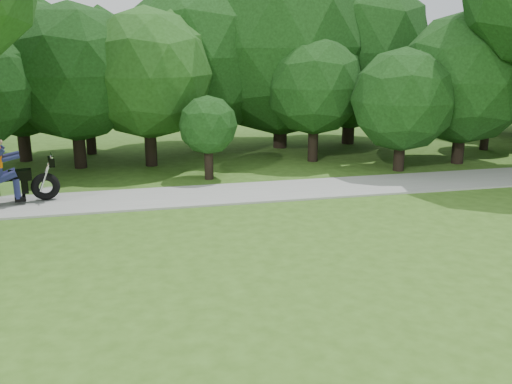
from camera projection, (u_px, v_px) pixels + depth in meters
name	position (u px, v px, depth m)	size (l,w,h in m)	color
ground	(399.00, 311.00, 9.91)	(100.00, 100.00, 0.00)	#385D1A
walkway	(280.00, 191.00, 17.42)	(60.00, 2.20, 0.06)	gray
tree_line	(254.00, 60.00, 22.82)	(40.16, 12.50, 7.88)	black
touring_motorcycle	(5.00, 179.00, 15.75)	(2.56, 1.07, 1.96)	black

